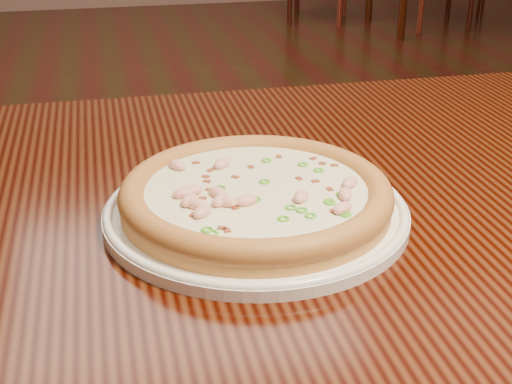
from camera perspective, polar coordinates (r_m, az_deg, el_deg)
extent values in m
plane|color=black|center=(1.84, -0.28, -11.37)|extent=(9.00, 9.00, 0.00)
cube|color=black|center=(0.83, 7.33, -0.92)|extent=(1.20, 0.80, 0.04)
cylinder|color=white|center=(0.75, 0.00, -1.67)|extent=(0.32, 0.32, 0.01)
torus|color=white|center=(0.74, 0.00, -1.25)|extent=(0.32, 0.32, 0.01)
cylinder|color=tan|center=(0.74, 0.00, -0.63)|extent=(0.28, 0.28, 0.02)
torus|color=#B3823B|center=(0.74, 0.00, 0.00)|extent=(0.28, 0.28, 0.03)
cylinder|color=beige|center=(0.74, 0.00, 0.18)|extent=(0.23, 0.23, 0.00)
ellipsoid|color=#F2B29E|center=(0.78, -6.32, 2.15)|extent=(0.02, 0.03, 0.01)
ellipsoid|color=#F2B29E|center=(0.72, 7.15, -0.16)|extent=(0.02, 0.03, 0.01)
ellipsoid|color=#F2B29E|center=(0.74, 7.53, 0.75)|extent=(0.03, 0.03, 0.01)
ellipsoid|color=#F2B29E|center=(0.70, -2.85, -0.69)|extent=(0.03, 0.03, 0.01)
ellipsoid|color=#F2B29E|center=(0.78, -2.74, 2.29)|extent=(0.03, 0.03, 0.01)
ellipsoid|color=#F2B29E|center=(0.72, -5.25, 0.11)|extent=(0.03, 0.02, 0.01)
ellipsoid|color=#F2B29E|center=(0.70, -2.38, -0.76)|extent=(0.03, 0.03, 0.01)
ellipsoid|color=#F2B29E|center=(0.68, -4.34, -1.58)|extent=(0.03, 0.03, 0.01)
ellipsoid|color=#F2B29E|center=(0.72, -3.03, -0.07)|extent=(0.02, 0.03, 0.01)
ellipsoid|color=#F2B29E|center=(0.70, -0.83, -0.70)|extent=(0.03, 0.02, 0.01)
ellipsoid|color=#F2B29E|center=(0.71, 3.63, -0.37)|extent=(0.02, 0.03, 0.01)
ellipsoid|color=#F2B29E|center=(0.72, -5.77, -0.10)|extent=(0.03, 0.02, 0.01)
ellipsoid|color=#F2B29E|center=(0.69, 6.94, -1.29)|extent=(0.03, 0.03, 0.01)
ellipsoid|color=#F2B29E|center=(0.70, -5.37, -0.68)|extent=(0.02, 0.03, 0.01)
ellipsoid|color=#F2B29E|center=(0.69, -4.81, -0.96)|extent=(0.03, 0.03, 0.01)
cube|color=maroon|center=(0.68, -5.06, -1.90)|extent=(0.01, 0.01, 0.00)
cube|color=maroon|center=(0.79, 6.27, 2.08)|extent=(0.01, 0.01, 0.00)
cube|color=maroon|center=(0.76, 3.45, 1.03)|extent=(0.01, 0.01, 0.00)
cube|color=maroon|center=(0.71, -4.29, -0.56)|extent=(0.01, 0.01, 0.00)
cube|color=maroon|center=(0.80, 5.32, 2.23)|extent=(0.01, 0.01, 0.00)
cube|color=maroon|center=(0.81, 4.61, 2.63)|extent=(0.01, 0.01, 0.00)
cube|color=maroon|center=(0.78, -3.68, 1.69)|extent=(0.01, 0.01, 0.00)
cube|color=maroon|center=(0.73, 5.91, 0.16)|extent=(0.01, 0.01, 0.00)
cube|color=maroon|center=(0.75, -3.95, 0.80)|extent=(0.01, 0.01, 0.00)
cube|color=maroon|center=(0.65, -2.33, -3.15)|extent=(0.01, 0.01, 0.00)
cube|color=maroon|center=(0.75, 4.77, 0.81)|extent=(0.01, 0.01, 0.00)
cube|color=maroon|center=(0.69, -1.75, -1.33)|extent=(0.01, 0.01, 0.00)
cube|color=maroon|center=(0.80, -4.83, 2.29)|extent=(0.01, 0.01, 0.00)
cube|color=maroon|center=(0.78, -0.41, 1.96)|extent=(0.01, 0.01, 0.00)
cube|color=maroon|center=(0.81, 1.85, 2.79)|extent=(0.01, 0.01, 0.00)
cube|color=maroon|center=(0.76, -4.04, 1.18)|extent=(0.01, 0.01, 0.00)
cube|color=maroon|center=(0.76, -1.68, 1.15)|extent=(0.01, 0.01, 0.00)
cube|color=maroon|center=(0.66, -2.74, -2.97)|extent=(0.01, 0.01, 0.00)
cube|color=maroon|center=(0.73, -3.77, 0.12)|extent=(0.01, 0.01, 0.00)
cube|color=maroon|center=(0.69, 6.17, -1.59)|extent=(0.01, 0.01, 0.00)
torus|color=#4AAA20|center=(0.65, -3.51, -3.32)|extent=(0.02, 0.02, 0.00)
torus|color=#4AAA20|center=(0.68, 4.39, -1.93)|extent=(0.02, 0.02, 0.00)
torus|color=#4AAA20|center=(0.67, 2.21, -2.16)|extent=(0.01, 0.01, 0.00)
torus|color=#4AAA20|center=(0.72, 6.86, -0.19)|extent=(0.02, 0.02, 0.00)
torus|color=#4AAA20|center=(0.71, -0.04, -0.62)|extent=(0.02, 0.02, 0.00)
torus|color=#4AAA20|center=(0.70, 5.94, -0.87)|extent=(0.02, 0.02, 0.00)
torus|color=#4AAA20|center=(0.71, 5.87, -0.76)|extent=(0.02, 0.02, 0.00)
torus|color=#4AAA20|center=(0.65, -3.92, -3.05)|extent=(0.02, 0.02, 0.00)
torus|color=#4AAA20|center=(0.69, 3.67, -1.47)|extent=(0.02, 0.02, 0.00)
torus|color=#4AAA20|center=(0.69, 2.78, -1.27)|extent=(0.02, 0.02, 0.00)
torus|color=#4AAA20|center=(0.78, 5.02, 1.72)|extent=(0.01, 0.01, 0.00)
torus|color=#4AAA20|center=(0.73, -2.88, 0.32)|extent=(0.02, 0.02, 0.00)
torus|color=#4AAA20|center=(0.69, 7.09, -1.65)|extent=(0.02, 0.02, 0.00)
torus|color=#4AAA20|center=(0.80, 0.84, 2.52)|extent=(0.01, 0.01, 0.00)
torus|color=#4AAA20|center=(0.75, 0.68, 0.81)|extent=(0.01, 0.01, 0.00)
torus|color=#4AAA20|center=(0.68, 7.17, -1.80)|extent=(0.02, 0.02, 0.00)
torus|color=#4AAA20|center=(0.79, 3.76, 2.19)|extent=(0.01, 0.01, 0.00)
cylinder|color=#54110D|center=(5.12, 13.13, 14.56)|extent=(0.04, 0.04, 0.41)
cylinder|color=#54110D|center=(5.26, 16.87, 14.44)|extent=(0.04, 0.04, 0.41)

